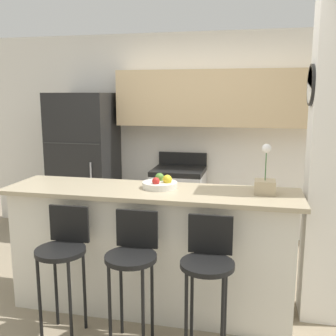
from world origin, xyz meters
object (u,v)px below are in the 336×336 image
at_px(orchid_vase, 265,183).
at_px(bar_stool_right, 208,265).
at_px(bar_stool_left, 63,252).
at_px(refrigerator, 85,166).
at_px(fruit_bowl, 160,184).
at_px(stove_range, 178,204).
at_px(bar_stool_mid, 133,258).
at_px(trash_bin, 124,230).

bearing_deg(orchid_vase, bar_stool_right, -124.27).
height_order(bar_stool_left, orchid_vase, orchid_vase).
distance_m(refrigerator, fruit_bowl, 2.01).
xyz_separation_m(refrigerator, orchid_vase, (2.18, -1.50, 0.22)).
relative_size(bar_stool_left, bar_stool_right, 1.00).
bearing_deg(fruit_bowl, orchid_vase, -0.93).
bearing_deg(stove_range, bar_stool_right, -73.73).
height_order(stove_range, bar_stool_right, stove_range).
relative_size(refrigerator, stove_range, 1.70).
bearing_deg(bar_stool_right, stove_range, 106.27).
height_order(bar_stool_left, bar_stool_mid, same).
height_order(stove_range, bar_stool_left, stove_range).
bearing_deg(trash_bin, orchid_vase, -38.28).
bearing_deg(refrigerator, trash_bin, -22.55).
distance_m(bar_stool_mid, orchid_vase, 1.16).
distance_m(bar_stool_left, orchid_vase, 1.61).
relative_size(refrigerator, bar_stool_left, 1.87).
bearing_deg(bar_stool_right, bar_stool_left, 180.00).
distance_m(bar_stool_mid, trash_bin, 1.98).
distance_m(bar_stool_right, fruit_bowl, 0.84).
xyz_separation_m(bar_stool_mid, fruit_bowl, (0.07, 0.55, 0.42)).
bearing_deg(orchid_vase, bar_stool_mid, -149.19).
xyz_separation_m(refrigerator, stove_range, (1.20, 0.07, -0.45)).
height_order(refrigerator, stove_range, refrigerator).
bearing_deg(fruit_bowl, bar_stool_left, -137.66).
distance_m(refrigerator, orchid_vase, 2.66).
relative_size(orchid_vase, trash_bin, 1.02).
height_order(bar_stool_mid, bar_stool_right, same).
bearing_deg(refrigerator, orchid_vase, -34.54).
bearing_deg(orchid_vase, fruit_bowl, 179.07).
height_order(refrigerator, bar_stool_mid, refrigerator).
bearing_deg(bar_stool_mid, bar_stool_left, 180.00).
relative_size(bar_stool_right, orchid_vase, 2.50).
height_order(bar_stool_mid, orchid_vase, orchid_vase).
xyz_separation_m(fruit_bowl, trash_bin, (-0.76, 1.24, -0.89)).
bearing_deg(bar_stool_right, fruit_bowl, 130.18).
bearing_deg(bar_stool_mid, refrigerator, 122.02).
bearing_deg(trash_bin, bar_stool_mid, -69.04).
xyz_separation_m(orchid_vase, trash_bin, (-1.59, 1.26, -0.94)).
relative_size(stove_range, orchid_vase, 2.75).
relative_size(refrigerator, orchid_vase, 4.67).
distance_m(bar_stool_left, bar_stool_right, 1.07).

